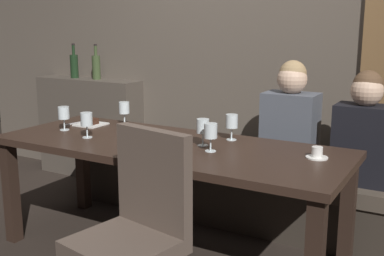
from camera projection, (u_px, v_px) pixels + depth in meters
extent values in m
plane|color=black|center=(169.00, 254.00, 3.10)|extent=(9.00, 9.00, 0.00)
cube|color=brown|center=(249.00, 18.00, 3.81)|extent=(6.00, 0.12, 3.00)
cube|color=#494138|center=(91.00, 128.00, 4.63)|extent=(1.10, 0.28, 0.95)
cube|color=black|center=(11.00, 192.00, 3.23)|extent=(0.08, 0.08, 0.69)
cube|color=black|center=(83.00, 166.00, 3.82)|extent=(0.08, 0.08, 0.69)
cube|color=black|center=(347.00, 216.00, 2.82)|extent=(0.08, 0.08, 0.69)
cube|color=#302119|center=(167.00, 147.00, 2.94)|extent=(2.20, 0.84, 0.04)
cube|color=#312A23|center=(218.00, 195.00, 3.65)|extent=(2.50, 0.40, 0.35)
cube|color=#473D33|center=(218.00, 167.00, 3.61)|extent=(2.50, 0.44, 0.10)
cube|color=brown|center=(125.00, 247.00, 2.19)|extent=(0.52, 0.52, 0.08)
cube|color=brown|center=(153.00, 178.00, 2.27)|extent=(0.44, 0.14, 0.48)
cube|color=#4C515B|center=(290.00, 133.00, 3.27)|extent=(0.36, 0.24, 0.55)
sphere|color=#DBB293|center=(292.00, 79.00, 3.20)|extent=(0.20, 0.20, 0.20)
sphere|color=#9E7F56|center=(293.00, 74.00, 3.20)|extent=(0.18, 0.18, 0.18)
cube|color=black|center=(363.00, 144.00, 3.06)|extent=(0.36, 0.24, 0.51)
sphere|color=#DBB293|center=(367.00, 91.00, 2.98)|extent=(0.20, 0.20, 0.20)
sphere|color=brown|center=(368.00, 85.00, 2.98)|extent=(0.18, 0.18, 0.18)
cylinder|color=black|center=(74.00, 66.00, 4.57)|extent=(0.08, 0.08, 0.22)
cylinder|color=black|center=(73.00, 50.00, 4.53)|extent=(0.03, 0.03, 0.09)
cylinder|color=black|center=(73.00, 44.00, 4.52)|extent=(0.03, 0.03, 0.02)
cylinder|color=#384728|center=(96.00, 67.00, 4.45)|extent=(0.08, 0.08, 0.22)
cylinder|color=#384728|center=(96.00, 51.00, 4.42)|extent=(0.03, 0.03, 0.09)
cylinder|color=black|center=(95.00, 45.00, 4.41)|extent=(0.03, 0.03, 0.02)
cylinder|color=silver|center=(65.00, 130.00, 3.30)|extent=(0.06, 0.06, 0.00)
cylinder|color=silver|center=(64.00, 124.00, 3.29)|extent=(0.01, 0.01, 0.07)
cylinder|color=silver|center=(64.00, 113.00, 3.28)|extent=(0.08, 0.08, 0.08)
cylinder|color=silver|center=(203.00, 145.00, 2.88)|extent=(0.06, 0.06, 0.00)
cylinder|color=silver|center=(203.00, 139.00, 2.87)|extent=(0.01, 0.01, 0.07)
cylinder|color=silver|center=(203.00, 126.00, 2.85)|extent=(0.08, 0.08, 0.08)
cylinder|color=maroon|center=(203.00, 130.00, 2.86)|extent=(0.07, 0.07, 0.03)
cylinder|color=silver|center=(210.00, 151.00, 2.75)|extent=(0.06, 0.06, 0.00)
cylinder|color=silver|center=(211.00, 144.00, 2.74)|extent=(0.01, 0.01, 0.07)
cylinder|color=silver|center=(211.00, 131.00, 2.72)|extent=(0.08, 0.08, 0.08)
cylinder|color=silver|center=(125.00, 124.00, 3.50)|extent=(0.06, 0.06, 0.00)
cylinder|color=silver|center=(124.00, 118.00, 3.49)|extent=(0.01, 0.01, 0.07)
cylinder|color=silver|center=(124.00, 108.00, 3.48)|extent=(0.08, 0.08, 0.08)
cylinder|color=silver|center=(231.00, 140.00, 3.02)|extent=(0.06, 0.06, 0.00)
cylinder|color=silver|center=(232.00, 134.00, 3.01)|extent=(0.01, 0.01, 0.07)
cylinder|color=silver|center=(232.00, 121.00, 2.99)|extent=(0.08, 0.08, 0.08)
cylinder|color=silver|center=(87.00, 137.00, 3.08)|extent=(0.06, 0.06, 0.00)
cylinder|color=silver|center=(87.00, 131.00, 3.08)|extent=(0.01, 0.01, 0.07)
cylinder|color=silver|center=(87.00, 119.00, 3.06)|extent=(0.08, 0.08, 0.08)
cylinder|color=gold|center=(87.00, 122.00, 3.06)|extent=(0.07, 0.07, 0.04)
cylinder|color=white|center=(317.00, 157.00, 2.61)|extent=(0.12, 0.12, 0.01)
cylinder|color=white|center=(317.00, 152.00, 2.60)|extent=(0.06, 0.06, 0.06)
cylinder|color=brown|center=(317.00, 148.00, 2.60)|extent=(0.05, 0.05, 0.01)
cube|color=white|center=(91.00, 124.00, 3.46)|extent=(0.19, 0.19, 0.01)
cube|color=#381E14|center=(92.00, 121.00, 3.45)|extent=(0.08, 0.06, 0.04)
cube|color=silver|center=(75.00, 123.00, 3.52)|extent=(0.05, 0.17, 0.01)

